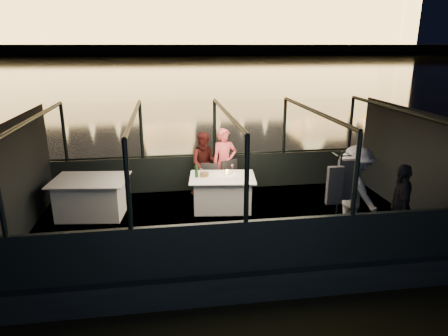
{
  "coord_description": "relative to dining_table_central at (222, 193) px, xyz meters",
  "views": [
    {
      "loc": [
        -1.2,
        -7.72,
        4.1
      ],
      "look_at": [
        0.0,
        0.4,
        1.55
      ],
      "focal_mm": 32.0,
      "sensor_mm": 36.0,
      "label": 1
    }
  ],
  "objects": [
    {
      "name": "river_water",
      "position": [
        0.0,
        79.35,
        -0.89
      ],
      "size": [
        500.0,
        500.0,
        0.0
      ],
      "primitive_type": "plane",
      "color": "black",
      "rests_on": "ground"
    },
    {
      "name": "boat_hull",
      "position": [
        0.0,
        -0.65,
        -0.89
      ],
      "size": [
        8.6,
        4.4,
        1.0
      ],
      "primitive_type": "cube",
      "color": "black",
      "rests_on": "river_water"
    },
    {
      "name": "boat_deck",
      "position": [
        0.0,
        -0.65,
        -0.41
      ],
      "size": [
        8.0,
        4.0,
        0.04
      ],
      "primitive_type": "cube",
      "color": "black",
      "rests_on": "boat_hull"
    },
    {
      "name": "gunwale_port",
      "position": [
        0.0,
        1.35,
        0.06
      ],
      "size": [
        8.0,
        0.08,
        0.9
      ],
      "primitive_type": "cube",
      "color": "black",
      "rests_on": "boat_deck"
    },
    {
      "name": "gunwale_starboard",
      "position": [
        0.0,
        -2.65,
        0.06
      ],
      "size": [
        8.0,
        0.08,
        0.9
      ],
      "primitive_type": "cube",
      "color": "black",
      "rests_on": "boat_deck"
    },
    {
      "name": "cabin_glass_port",
      "position": [
        0.0,
        1.35,
        1.21
      ],
      "size": [
        8.0,
        0.02,
        1.4
      ],
      "primitive_type": null,
      "color": "#99B2B2",
      "rests_on": "gunwale_port"
    },
    {
      "name": "cabin_glass_starboard",
      "position": [
        0.0,
        -2.65,
        1.21
      ],
      "size": [
        8.0,
        0.02,
        1.4
      ],
      "primitive_type": null,
      "color": "#99B2B2",
      "rests_on": "gunwale_starboard"
    },
    {
      "name": "cabin_roof_glass",
      "position": [
        0.0,
        -0.65,
        1.91
      ],
      "size": [
        8.0,
        4.0,
        0.02
      ],
      "primitive_type": null,
      "color": "#99B2B2",
      "rests_on": "boat_deck"
    },
    {
      "name": "end_wall_fore",
      "position": [
        -4.0,
        -0.65,
        0.76
      ],
      "size": [
        0.02,
        4.0,
        2.3
      ],
      "primitive_type": null,
      "color": "black",
      "rests_on": "boat_deck"
    },
    {
      "name": "end_wall_aft",
      "position": [
        4.0,
        -0.65,
        0.76
      ],
      "size": [
        0.02,
        4.0,
        2.3
      ],
      "primitive_type": null,
      "color": "black",
      "rests_on": "boat_deck"
    },
    {
      "name": "canopy_ribs",
      "position": [
        0.0,
        -0.65,
        0.76
      ],
      "size": [
        8.0,
        4.0,
        2.3
      ],
      "primitive_type": null,
      "color": "black",
      "rests_on": "boat_deck"
    },
    {
      "name": "embankment",
      "position": [
        0.0,
        209.35,
        0.11
      ],
      "size": [
        400.0,
        140.0,
        6.0
      ],
      "primitive_type": "cube",
      "color": "#423D33",
      "rests_on": "ground"
    },
    {
      "name": "dining_table_central",
      "position": [
        0.0,
        0.0,
        0.0
      ],
      "size": [
        1.56,
        1.21,
        0.77
      ],
      "primitive_type": "cube",
      "rotation": [
        0.0,
        0.0,
        -0.12
      ],
      "color": "white",
      "rests_on": "boat_deck"
    },
    {
      "name": "dining_table_aft",
      "position": [
        -2.87,
        0.06,
        0.0
      ],
      "size": [
        1.7,
        1.33,
        0.84
      ],
      "primitive_type": "cube",
      "rotation": [
        0.0,
        0.0,
        -0.12
      ],
      "color": "white",
      "rests_on": "boat_deck"
    },
    {
      "name": "chair_port_left",
      "position": [
        -0.21,
        0.46,
        0.06
      ],
      "size": [
        0.49,
        0.49,
        0.89
      ],
      "primitive_type": "cube",
      "rotation": [
        0.0,
        0.0,
        -0.22
      ],
      "color": "black",
      "rests_on": "boat_deck"
    },
    {
      "name": "chair_port_right",
      "position": [
        0.27,
        0.52,
        0.06
      ],
      "size": [
        0.57,
        0.57,
        0.93
      ],
      "primitive_type": "cube",
      "rotation": [
        0.0,
        0.0,
        0.42
      ],
      "color": "black",
      "rests_on": "boat_deck"
    },
    {
      "name": "coat_stand",
      "position": [
        1.85,
        -1.97,
        0.51
      ],
      "size": [
        0.57,
        0.49,
        1.8
      ],
      "primitive_type": null,
      "rotation": [
        0.0,
        0.0,
        0.19
      ],
      "color": "black",
      "rests_on": "boat_deck"
    },
    {
      "name": "person_woman_coral",
      "position": [
        0.18,
        0.9,
        0.36
      ],
      "size": [
        0.65,
        0.48,
        1.67
      ],
      "primitive_type": "imported",
      "rotation": [
        0.0,
        0.0,
        0.14
      ],
      "color": "#F5595D",
      "rests_on": "boat_deck"
    },
    {
      "name": "person_man_maroon",
      "position": [
        -0.28,
        0.98,
        0.36
      ],
      "size": [
        0.78,
        0.62,
        1.59
      ],
      "primitive_type": "imported",
      "rotation": [
        0.0,
        0.0,
        -0.04
      ],
      "color": "#3D1311",
      "rests_on": "boat_deck"
    },
    {
      "name": "passenger_stripe",
      "position": [
        2.34,
        -1.62,
        0.47
      ],
      "size": [
        0.95,
        1.3,
        1.79
      ],
      "primitive_type": "imported",
      "rotation": [
        0.0,
        0.0,
        1.85
      ],
      "color": "white",
      "rests_on": "boat_deck"
    },
    {
      "name": "passenger_dark",
      "position": [
        2.98,
        -2.14,
        0.47
      ],
      "size": [
        0.73,
        1.01,
        1.58
      ],
      "primitive_type": "imported",
      "rotation": [
        0.0,
        0.0,
        4.29
      ],
      "color": "black",
      "rests_on": "boat_deck"
    },
    {
      "name": "wine_bottle",
      "position": [
        -0.57,
        0.07,
        0.53
      ],
      "size": [
        0.09,
        0.09,
        0.33
      ],
      "primitive_type": "cylinder",
      "rotation": [
        0.0,
        0.0,
        0.32
      ],
      "color": "#143716",
      "rests_on": "dining_table_central"
    },
    {
      "name": "bread_basket",
      "position": [
        -0.39,
        0.13,
        0.42
      ],
      "size": [
        0.25,
        0.25,
        0.08
      ],
      "primitive_type": "cylinder",
      "rotation": [
        0.0,
        0.0,
        -0.3
      ],
      "color": "olive",
      "rests_on": "dining_table_central"
    },
    {
      "name": "amber_candle",
      "position": [
        0.13,
        0.2,
        0.42
      ],
      "size": [
        0.07,
        0.07,
        0.08
      ],
      "primitive_type": "cylinder",
      "rotation": [
        0.0,
        0.0,
        -0.3
      ],
      "color": "#FFBA3F",
      "rests_on": "dining_table_central"
    },
    {
      "name": "plate_near",
      "position": [
        0.39,
        -0.11,
        0.39
      ],
      "size": [
        0.27,
        0.27,
        0.02
      ],
      "primitive_type": "cylinder",
      "rotation": [
        0.0,
        0.0,
        0.0
      ],
      "color": "white",
      "rests_on": "dining_table_central"
    },
    {
      "name": "plate_far",
      "position": [
        -0.27,
        0.35,
        0.39
      ],
      "size": [
        0.25,
        0.25,
        0.02
      ],
      "primitive_type": "cylinder",
      "rotation": [
        0.0,
        0.0,
        0.01
      ],
      "color": "white",
      "rests_on": "dining_table_central"
    },
    {
      "name": "wine_glass_white",
      "position": [
        -0.47,
        0.0,
        0.48
      ],
      "size": [
        0.09,
        0.09,
        0.2
      ],
      "primitive_type": null,
      "rotation": [
        0.0,
        0.0,
        -0.31
      ],
      "color": "silver",
      "rests_on": "dining_table_central"
    },
    {
      "name": "wine_glass_red",
      "position": [
        0.27,
        0.28,
        0.48
      ],
      "size": [
        0.08,
        0.08,
        0.19
      ],
      "primitive_type": null,
      "rotation": [
        0.0,
        0.0,
        -0.37
      ],
      "color": "white",
      "rests_on": "dining_table_central"
    },
    {
      "name": "wine_glass_empty",
      "position": [
        0.06,
        -0.09,
        0.48
      ],
      "size": [
        0.08,
        0.08,
        0.17
      ],
      "primitive_type": null,
      "rotation": [
        0.0,
        0.0,
        -0.41
      ],
      "color": "silver",
      "rests_on": "dining_table_central"
    }
  ]
}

